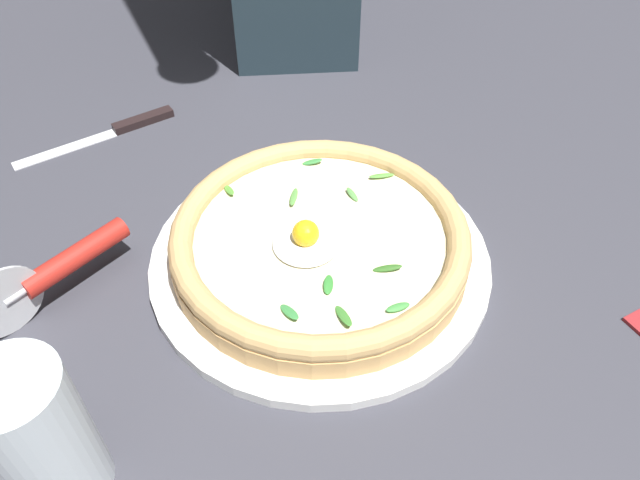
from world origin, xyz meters
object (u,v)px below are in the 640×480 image
Objects in this scene: pizza_cutter at (59,268)px; drinking_glass at (45,445)px; pizza at (320,240)px; table_knife at (120,129)px.

pizza_cutter is 0.20m from drinking_glass.
pizza is 1.67× the size of table_knife.
pizza reaches higher than table_knife.
table_knife is (-0.27, -0.03, -0.03)m from pizza_cutter.
pizza is 0.30m from drinking_glass.
drinking_glass is (0.19, 0.06, 0.02)m from pizza_cutter.
pizza is 2.12× the size of pizza_cutter.
drinking_glass reaches higher than table_knife.
drinking_glass is at bearing 10.90° from table_knife.
pizza_cutter is 0.79× the size of table_knife.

